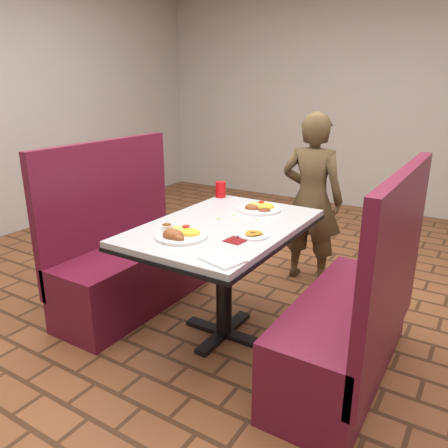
{
  "coord_description": "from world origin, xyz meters",
  "views": [
    {
      "loc": [
        1.3,
        -2.08,
        1.55
      ],
      "look_at": [
        0.0,
        0.0,
        0.75
      ],
      "focal_mm": 35.0,
      "sensor_mm": 36.0,
      "label": 1
    }
  ],
  "objects_px": {
    "near_dinner_plate": "(180,232)",
    "far_dinner_plate": "(260,206)",
    "dining_table": "(224,239)",
    "booth_bench_left": "(129,262)",
    "diner_person": "(312,199)",
    "plantain_plate": "(253,234)",
    "red_tumbler": "(221,189)",
    "booth_bench_right": "(352,324)"
  },
  "relations": [
    {
      "from": "red_tumbler",
      "to": "diner_person",
      "type": "bearing_deg",
      "value": 48.95
    },
    {
      "from": "diner_person",
      "to": "plantain_plate",
      "type": "distance_m",
      "value": 1.2
    },
    {
      "from": "dining_table",
      "to": "diner_person",
      "type": "xyz_separation_m",
      "value": [
        0.13,
        1.09,
        0.02
      ]
    },
    {
      "from": "plantain_plate",
      "to": "red_tumbler",
      "type": "bearing_deg",
      "value": 134.08
    },
    {
      "from": "diner_person",
      "to": "red_tumbler",
      "type": "distance_m",
      "value": 0.76
    },
    {
      "from": "booth_bench_left",
      "to": "plantain_plate",
      "type": "bearing_deg",
      "value": -5.39
    },
    {
      "from": "dining_table",
      "to": "red_tumbler",
      "type": "bearing_deg",
      "value": 124.15
    },
    {
      "from": "near_dinner_plate",
      "to": "far_dinner_plate",
      "type": "bearing_deg",
      "value": 80.22
    },
    {
      "from": "near_dinner_plate",
      "to": "plantain_plate",
      "type": "relative_size",
      "value": 1.69
    },
    {
      "from": "far_dinner_plate",
      "to": "plantain_plate",
      "type": "xyz_separation_m",
      "value": [
        0.21,
        -0.47,
        -0.02
      ]
    },
    {
      "from": "booth_bench_left",
      "to": "far_dinner_plate",
      "type": "xyz_separation_m",
      "value": [
        0.84,
        0.38,
        0.45
      ]
    },
    {
      "from": "dining_table",
      "to": "far_dinner_plate",
      "type": "bearing_deg",
      "value": 83.76
    },
    {
      "from": "booth_bench_right",
      "to": "diner_person",
      "type": "bearing_deg",
      "value": 121.45
    },
    {
      "from": "booth_bench_right",
      "to": "diner_person",
      "type": "height_order",
      "value": "diner_person"
    },
    {
      "from": "far_dinner_plate",
      "to": "plantain_plate",
      "type": "height_order",
      "value": "far_dinner_plate"
    },
    {
      "from": "dining_table",
      "to": "diner_person",
      "type": "distance_m",
      "value": 1.1
    },
    {
      "from": "booth_bench_left",
      "to": "diner_person",
      "type": "relative_size",
      "value": 0.89
    },
    {
      "from": "diner_person",
      "to": "far_dinner_plate",
      "type": "distance_m",
      "value": 0.73
    },
    {
      "from": "far_dinner_plate",
      "to": "red_tumbler",
      "type": "height_order",
      "value": "red_tumbler"
    },
    {
      "from": "red_tumbler",
      "to": "far_dinner_plate",
      "type": "bearing_deg",
      "value": -21.13
    },
    {
      "from": "booth_bench_right",
      "to": "diner_person",
      "type": "distance_m",
      "value": 1.33
    },
    {
      "from": "diner_person",
      "to": "far_dinner_plate",
      "type": "xyz_separation_m",
      "value": [
        -0.09,
        -0.72,
        0.1
      ]
    },
    {
      "from": "booth_bench_right",
      "to": "plantain_plate",
      "type": "relative_size",
      "value": 7.18
    },
    {
      "from": "diner_person",
      "to": "red_tumbler",
      "type": "bearing_deg",
      "value": 46.16
    },
    {
      "from": "dining_table",
      "to": "red_tumbler",
      "type": "height_order",
      "value": "red_tumbler"
    },
    {
      "from": "booth_bench_left",
      "to": "diner_person",
      "type": "distance_m",
      "value": 1.47
    },
    {
      "from": "booth_bench_right",
      "to": "plantain_plate",
      "type": "bearing_deg",
      "value": -169.78
    },
    {
      "from": "booth_bench_left",
      "to": "red_tumbler",
      "type": "distance_m",
      "value": 0.84
    },
    {
      "from": "near_dinner_plate",
      "to": "far_dinner_plate",
      "type": "distance_m",
      "value": 0.71
    },
    {
      "from": "near_dinner_plate",
      "to": "far_dinner_plate",
      "type": "relative_size",
      "value": 1.01
    },
    {
      "from": "red_tumbler",
      "to": "dining_table",
      "type": "bearing_deg",
      "value": -55.85
    },
    {
      "from": "red_tumbler",
      "to": "booth_bench_right",
      "type": "bearing_deg",
      "value": -24.62
    },
    {
      "from": "dining_table",
      "to": "booth_bench_left",
      "type": "xyz_separation_m",
      "value": [
        -0.8,
        0.0,
        -0.32
      ]
    },
    {
      "from": "diner_person",
      "to": "plantain_plate",
      "type": "xyz_separation_m",
      "value": [
        0.12,
        -1.19,
        0.09
      ]
    },
    {
      "from": "dining_table",
      "to": "near_dinner_plate",
      "type": "relative_size",
      "value": 4.28
    },
    {
      "from": "dining_table",
      "to": "diner_person",
      "type": "bearing_deg",
      "value": 83.23
    },
    {
      "from": "diner_person",
      "to": "near_dinner_plate",
      "type": "bearing_deg",
      "value": 78.81
    },
    {
      "from": "dining_table",
      "to": "diner_person",
      "type": "relative_size",
      "value": 0.9
    },
    {
      "from": "dining_table",
      "to": "near_dinner_plate",
      "type": "xyz_separation_m",
      "value": [
        -0.08,
        -0.32,
        0.13
      ]
    },
    {
      "from": "booth_bench_right",
      "to": "booth_bench_left",
      "type": "bearing_deg",
      "value": 180.0
    },
    {
      "from": "near_dinner_plate",
      "to": "far_dinner_plate",
      "type": "height_order",
      "value": "near_dinner_plate"
    },
    {
      "from": "diner_person",
      "to": "plantain_plate",
      "type": "bearing_deg",
      "value": 92.96
    }
  ]
}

